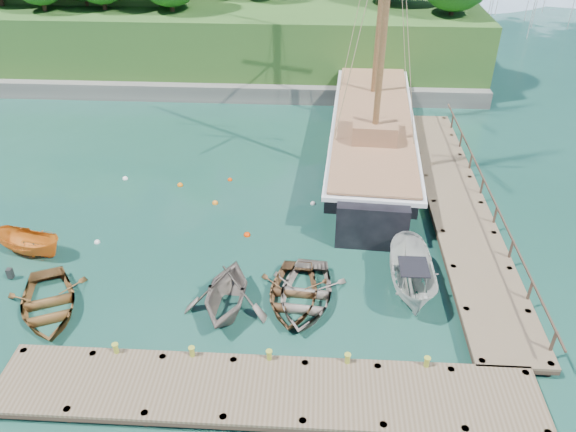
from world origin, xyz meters
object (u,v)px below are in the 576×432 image
object	(u,v)px
rowboat_3	(305,302)
schooner	(371,136)
motorboat_orange	(32,254)
rowboat_2	(292,301)
rowboat_1	(227,309)
cabin_boat_white	(410,291)
rowboat_0	(50,311)

from	to	relation	value
rowboat_3	schooner	size ratio (longest dim) A/B	0.17
rowboat_3	schooner	xyz separation A→B (m)	(3.89, 15.08, 1.17)
motorboat_orange	schooner	size ratio (longest dim) A/B	0.13
rowboat_2	schooner	world-z (taller)	schooner
schooner	rowboat_1	bearing A→B (deg)	-111.13
rowboat_1	cabin_boat_white	world-z (taller)	rowboat_1
rowboat_1	cabin_boat_white	xyz separation A→B (m)	(8.25, 1.71, 0.00)
cabin_boat_white	rowboat_3	bearing A→B (deg)	-167.81
rowboat_0	cabin_boat_white	world-z (taller)	cabin_boat_white
rowboat_0	rowboat_1	world-z (taller)	rowboat_1
rowboat_1	rowboat_3	bearing A→B (deg)	15.66
motorboat_orange	cabin_boat_white	size ratio (longest dim) A/B	0.71
rowboat_1	schooner	distance (m)	17.44
cabin_boat_white	schooner	bearing A→B (deg)	94.32
cabin_boat_white	motorboat_orange	bearing A→B (deg)	175.05
rowboat_3	motorboat_orange	size ratio (longest dim) A/B	1.31
cabin_boat_white	rowboat_0	bearing A→B (deg)	-171.50
rowboat_0	motorboat_orange	xyz separation A→B (m)	(-2.59, 4.04, 0.00)
rowboat_1	rowboat_2	size ratio (longest dim) A/B	0.94
motorboat_orange	rowboat_0	bearing A→B (deg)	-130.85
rowboat_2	schooner	bearing A→B (deg)	76.45
rowboat_0	rowboat_1	bearing A→B (deg)	-20.13
motorboat_orange	cabin_boat_white	xyz separation A→B (m)	(18.68, -1.78, 0.00)
rowboat_1	schooner	size ratio (longest dim) A/B	0.15
motorboat_orange	cabin_boat_white	distance (m)	18.76
rowboat_1	schooner	world-z (taller)	schooner
rowboat_1	motorboat_orange	size ratio (longest dim) A/B	1.15
rowboat_0	cabin_boat_white	size ratio (longest dim) A/B	0.94
rowboat_3	cabin_boat_white	bearing A→B (deg)	17.50
rowboat_2	motorboat_orange	distance (m)	13.57
motorboat_orange	cabin_boat_white	world-z (taller)	cabin_boat_white
rowboat_3	cabin_boat_white	size ratio (longest dim) A/B	0.93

